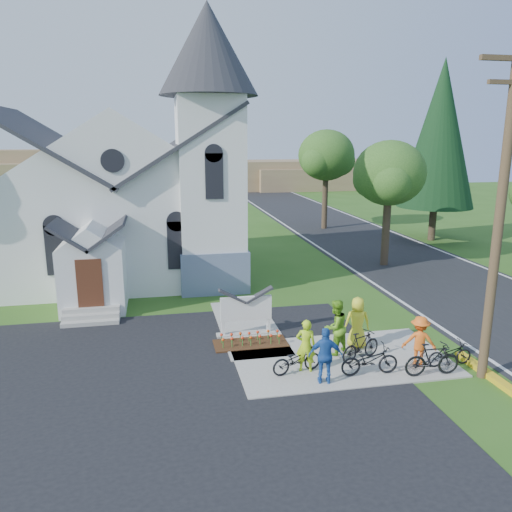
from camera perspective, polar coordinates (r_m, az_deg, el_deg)
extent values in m
plane|color=#2F5819|center=(16.21, 5.24, -12.89)|extent=(120.00, 120.00, 0.00)
cube|color=black|center=(14.14, -21.93, -18.04)|extent=(20.00, 16.00, 0.02)
cube|color=black|center=(33.02, 14.51, 0.44)|extent=(8.00, 90.00, 0.02)
cube|color=gray|center=(17.08, 9.68, -11.52)|extent=(7.00, 4.00, 0.05)
cube|color=white|center=(27.35, -14.88, 3.12)|extent=(11.00, 9.00, 5.00)
cube|color=slate|center=(24.52, -5.02, -1.22)|extent=(3.20, 3.20, 2.00)
cube|color=white|center=(23.89, -5.19, 6.93)|extent=(3.00, 3.00, 9.00)
cone|color=#26262B|center=(24.05, -5.54, 22.51)|extent=(4.50, 4.50, 4.00)
cube|color=white|center=(22.13, -18.08, -2.38)|extent=(2.60, 2.40, 2.80)
cube|color=#4E2716|center=(20.93, -18.47, -3.02)|extent=(1.00, 0.10, 2.00)
cube|color=gray|center=(18.77, -1.13, -8.88)|extent=(2.20, 0.40, 0.10)
cube|color=white|center=(18.46, -3.76, -7.62)|extent=(0.12, 0.12, 1.00)
cube|color=white|center=(18.75, 1.44, -7.27)|extent=(0.12, 0.12, 1.00)
cube|color=white|center=(18.41, -1.15, -6.00)|extent=(1.90, 0.14, 0.90)
cube|color=#3A1F10|center=(17.96, -0.61, -9.99)|extent=(2.60, 1.10, 0.07)
cylinder|color=#4A3625|center=(15.82, 26.08, 4.18)|extent=(0.28, 0.28, 10.00)
cylinder|color=#37291E|center=(29.33, 14.63, 2.86)|extent=(0.44, 0.44, 4.05)
ellipsoid|color=#29521C|center=(28.94, 15.00, 9.15)|extent=(4.00, 4.00, 3.60)
cylinder|color=#37291E|center=(40.46, 7.88, 6.28)|extent=(0.44, 0.44, 4.50)
ellipsoid|color=#29521C|center=(40.18, 8.04, 11.34)|extent=(4.40, 4.40, 3.96)
cylinder|color=#37291E|center=(37.74, 19.51, 3.52)|extent=(0.50, 0.50, 2.40)
cone|color=black|center=(37.27, 20.26, 12.95)|extent=(5.20, 5.20, 10.00)
cube|color=#84694A|center=(70.84, -3.09, 9.18)|extent=(60.00, 8.00, 4.00)
cube|color=#84694A|center=(72.26, -16.16, 9.40)|extent=(30.00, 6.00, 5.60)
cube|color=#84694A|center=(73.03, 9.82, 8.74)|extent=(25.00, 6.00, 3.00)
imported|color=#ADDE1A|center=(15.75, 5.72, -10.13)|extent=(0.71, 0.58, 1.69)
imported|color=black|center=(15.77, 4.69, -11.70)|extent=(1.74, 0.92, 0.87)
imported|color=#6BB121|center=(17.01, 9.06, -8.03)|extent=(1.13, 1.04, 1.89)
imported|color=black|center=(16.86, 11.91, -10.01)|extent=(1.70, 1.09, 0.99)
imported|color=#2155A9|center=(15.09, 7.96, -11.22)|extent=(1.08, 0.66, 1.72)
imported|color=black|center=(15.97, 12.85, -11.52)|extent=(1.83, 0.69, 0.95)
imported|color=orange|center=(16.86, 18.18, -9.22)|extent=(1.22, 0.98, 1.64)
imported|color=black|center=(16.41, 19.51, -11.07)|extent=(1.78, 0.56, 1.06)
imported|color=yellow|center=(17.71, 11.50, -7.44)|extent=(0.98, 0.75, 1.79)
imported|color=black|center=(17.33, 21.27, -10.36)|extent=(1.54, 0.58, 0.80)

